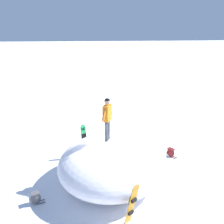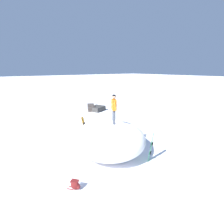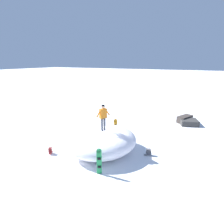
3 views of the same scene
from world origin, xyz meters
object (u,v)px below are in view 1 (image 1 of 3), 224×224
snowboard_secondary_upright (84,141)px  backpack_far (171,152)px  snowboarder_standing (107,115)px  backpack_near (35,198)px  snowboard_primary_upright (132,204)px

snowboard_secondary_upright → backpack_far: bearing=-96.6°
snowboarder_standing → backpack_far: bearing=-64.2°
snowboard_secondary_upright → backpack_far: snowboard_secondary_upright is taller
backpack_near → snowboarder_standing: bearing=-64.7°
backpack_near → backpack_far: bearing=-64.4°
snowboard_primary_upright → backpack_near: 3.60m
snowboard_primary_upright → backpack_near: bearing=64.9°
snowboard_secondary_upright → backpack_near: size_ratio=2.99×
backpack_far → snowboarder_standing: bearing=115.8°
snowboard_primary_upright → snowboard_secondary_upright: size_ratio=0.98×
snowboarder_standing → backpack_near: 3.99m
snowboarder_standing → snowboard_secondary_upright: size_ratio=1.04×
backpack_far → snowboard_secondary_upright: bearing=83.4°
snowboarder_standing → snowboard_secondary_upright: bearing=23.7°
snowboarder_standing → snowboard_primary_upright: size_ratio=1.07×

